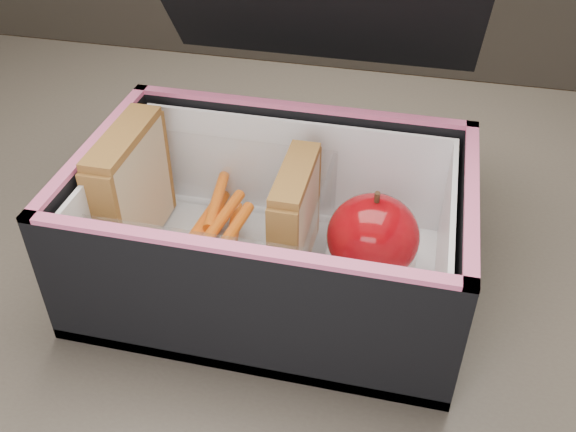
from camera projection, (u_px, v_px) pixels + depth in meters
The scene contains 8 objects.
kitchen_table at pixel (281, 328), 0.63m from camera, with size 1.20×0.80×0.75m.
lunch_bag at pixel (275, 217), 0.51m from camera, with size 0.30×0.32×0.27m.
plastic_tub at pixel (213, 218), 0.53m from camera, with size 0.19×0.13×0.08m, color white, non-canonical shape.
sandwich_left at pixel (132, 189), 0.54m from camera, with size 0.03×0.10×0.11m.
sandwich_right at pixel (295, 219), 0.51m from camera, with size 0.02×0.08×0.09m.
carrot_sticks at pixel (212, 229), 0.55m from camera, with size 0.05×0.13×0.03m.
paper_napkin at pixel (371, 271), 0.53m from camera, with size 0.07×0.07×0.01m, color white.
red_apple at pixel (373, 237), 0.51m from camera, with size 0.08×0.08×0.08m.
Camera 1 is at (0.10, -0.41, 1.13)m, focal length 40.00 mm.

